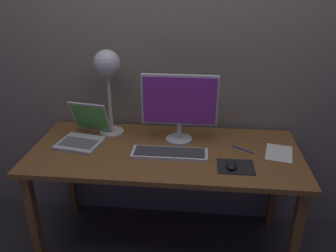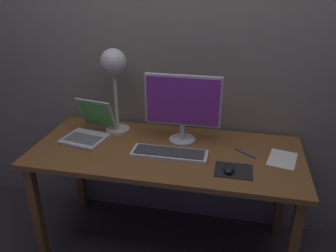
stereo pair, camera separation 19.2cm
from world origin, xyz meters
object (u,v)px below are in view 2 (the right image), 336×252
(monitor, at_px, (183,104))
(mouse, at_px, (229,168))
(desk_lamp, at_px, (114,69))
(pen, at_px, (245,153))
(keyboard_main, at_px, (169,153))
(laptop, at_px, (90,127))

(monitor, distance_m, mouse, 0.49)
(monitor, relative_size, desk_lamp, 0.84)
(pen, bearing_deg, desk_lamp, 169.55)
(mouse, distance_m, pen, 0.23)
(monitor, relative_size, keyboard_main, 1.05)
(keyboard_main, xyz_separation_m, desk_lamp, (-0.41, 0.26, 0.41))
(laptop, xyz_separation_m, pen, (0.98, -0.04, -0.06))
(monitor, bearing_deg, mouse, -45.18)
(mouse, xyz_separation_m, pen, (0.08, 0.22, -0.02))
(keyboard_main, xyz_separation_m, laptop, (-0.55, 0.14, 0.05))
(monitor, distance_m, desk_lamp, 0.48)
(monitor, height_order, keyboard_main, monitor)
(monitor, distance_m, keyboard_main, 0.31)
(laptop, height_order, pen, laptop)
(laptop, distance_m, mouse, 0.93)
(keyboard_main, distance_m, pen, 0.44)
(keyboard_main, relative_size, mouse, 4.59)
(monitor, height_order, laptop, monitor)
(laptop, bearing_deg, pen, -2.26)
(mouse, bearing_deg, desk_lamp, 153.78)
(desk_lamp, relative_size, mouse, 5.70)
(monitor, xyz_separation_m, laptop, (-0.59, -0.05, -0.18))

